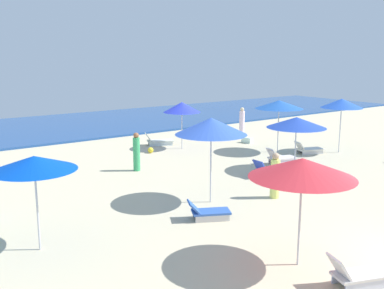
{
  "coord_description": "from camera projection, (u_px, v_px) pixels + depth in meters",
  "views": [
    {
      "loc": [
        -9.86,
        -4.81,
        4.83
      ],
      "look_at": [
        1.21,
        10.44,
        1.03
      ],
      "focal_mm": 42.4,
      "sensor_mm": 36.0,
      "label": 1
    }
  ],
  "objects": [
    {
      "name": "ocean",
      "position": [
        53.0,
        127.0,
        29.8
      ],
      "size": [
        60.0,
        11.18,
        0.12
      ],
      "primitive_type": "cube",
      "color": "navy",
      "rests_on": "ground_plane"
    },
    {
      "name": "umbrella_0",
      "position": [
        296.0,
        122.0,
        18.53
      ],
      "size": [
        2.44,
        2.44,
        2.27
      ],
      "color": "silver",
      "rests_on": "ground_plane"
    },
    {
      "name": "lounge_chair_0_0",
      "position": [
        267.0,
        170.0,
        18.14
      ],
      "size": [
        1.26,
        0.61,
        0.7
      ],
      "rotation": [
        0.0,
        0.0,
        1.56
      ],
      "color": "silver",
      "rests_on": "ground_plane"
    },
    {
      "name": "lounge_chair_0_1",
      "position": [
        280.0,
        158.0,
        20.12
      ],
      "size": [
        1.42,
        0.89,
        0.74
      ],
      "rotation": [
        0.0,
        0.0,
        1.33
      ],
      "color": "silver",
      "rests_on": "ground_plane"
    },
    {
      "name": "umbrella_1",
      "position": [
        34.0,
        163.0,
        10.92
      ],
      "size": [
        2.06,
        2.06,
        2.41
      ],
      "color": "silver",
      "rests_on": "ground_plane"
    },
    {
      "name": "umbrella_2",
      "position": [
        279.0,
        105.0,
        22.13
      ],
      "size": [
        2.35,
        2.35,
        2.58
      ],
      "color": "silver",
      "rests_on": "ground_plane"
    },
    {
      "name": "lounge_chair_2_0",
      "position": [
        308.0,
        149.0,
        22.16
      ],
      "size": [
        1.49,
        1.04,
        0.62
      ],
      "rotation": [
        0.0,
        0.0,
        1.23
      ],
      "color": "silver",
      "rests_on": "ground_plane"
    },
    {
      "name": "umbrella_3",
      "position": [
        342.0,
        103.0,
        22.0
      ],
      "size": [
        2.02,
        2.02,
        2.67
      ],
      "color": "silver",
      "rests_on": "ground_plane"
    },
    {
      "name": "umbrella_4",
      "position": [
        211.0,
        126.0,
        14.49
      ],
      "size": [
        2.33,
        2.33,
        2.81
      ],
      "color": "silver",
      "rests_on": "ground_plane"
    },
    {
      "name": "lounge_chair_4_0",
      "position": [
        208.0,
        212.0,
        13.39
      ],
      "size": [
        1.37,
        1.07,
        0.58
      ],
      "rotation": [
        0.0,
        0.0,
        1.1
      ],
      "color": "silver",
      "rests_on": "ground_plane"
    },
    {
      "name": "umbrella_5",
      "position": [
        182.0,
        107.0,
        22.98
      ],
      "size": [
        1.9,
        1.9,
        2.4
      ],
      "color": "silver",
      "rests_on": "ground_plane"
    },
    {
      "name": "lounge_chair_5_0",
      "position": [
        158.0,
        141.0,
        24.2
      ],
      "size": [
        1.62,
        1.18,
        0.68
      ],
      "rotation": [
        0.0,
        0.0,
        1.16
      ],
      "color": "silver",
      "rests_on": "ground_plane"
    },
    {
      "name": "umbrella_6",
      "position": [
        302.0,
        168.0,
        10.09
      ],
      "size": [
        2.41,
        2.41,
        2.55
      ],
      "color": "silver",
      "rests_on": "ground_plane"
    },
    {
      "name": "lounge_chair_6_0",
      "position": [
        355.0,
        275.0,
        9.51
      ],
      "size": [
        1.37,
        0.95,
        0.74
      ],
      "rotation": [
        0.0,
        0.0,
        1.22
      ],
      "color": "silver",
      "rests_on": "ground_plane"
    },
    {
      "name": "beachgoer_1",
      "position": [
        242.0,
        123.0,
        26.66
      ],
      "size": [
        0.44,
        0.44,
        1.72
      ],
      "rotation": [
        0.0,
        0.0,
        2.4
      ],
      "color": "white",
      "rests_on": "ground_plane"
    },
    {
      "name": "beachgoer_4",
      "position": [
        275.0,
        177.0,
        15.29
      ],
      "size": [
        0.4,
        0.4,
        1.57
      ],
      "rotation": [
        0.0,
        0.0,
        0.29
      ],
      "color": "#EEF777",
      "rests_on": "ground_plane"
    },
    {
      "name": "beachgoer_6",
      "position": [
        137.0,
        152.0,
        18.85
      ],
      "size": [
        0.37,
        0.37,
        1.62
      ],
      "rotation": [
        0.0,
        0.0,
        1.97
      ],
      "color": "#3CAD67",
      "rests_on": "ground_plane"
    },
    {
      "name": "beach_ball_0",
      "position": [
        151.0,
        150.0,
        22.32
      ],
      "size": [
        0.29,
        0.29,
        0.29
      ],
      "primitive_type": "sphere",
      "color": "yellow",
      "rests_on": "ground_plane"
    },
    {
      "name": "cooler_box_1",
      "position": [
        247.0,
        140.0,
        24.83
      ],
      "size": [
        0.4,
        0.64,
        0.3
      ],
      "primitive_type": "cube",
      "rotation": [
        0.0,
        0.0,
        1.74
      ],
      "color": "white",
      "rests_on": "ground_plane"
    }
  ]
}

